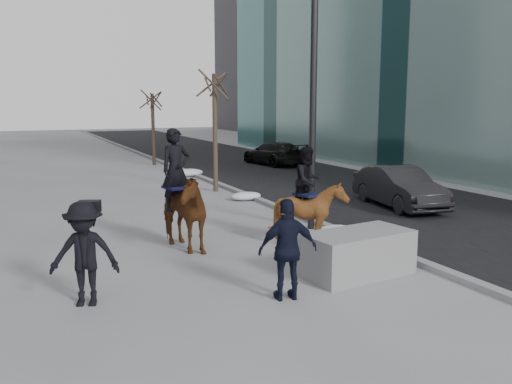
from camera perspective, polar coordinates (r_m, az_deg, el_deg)
name	(u,v)px	position (r m, az deg, el deg)	size (l,w,h in m)	color
ground	(282,278)	(10.57, 2.73, -9.03)	(120.00, 120.00, 0.00)	gray
road	(322,184)	(22.44, 6.95, 0.84)	(8.00, 90.00, 0.01)	black
curb	(232,189)	(20.64, -2.57, 0.30)	(0.25, 90.00, 0.12)	gray
planter	(357,253)	(10.81, 10.60, -6.37)	(2.16, 1.08, 0.87)	gray
car_near	(399,187)	(17.93, 14.83, 0.51)	(1.38, 3.97, 1.31)	black
car_far	(274,153)	(29.09, 1.86, 4.11)	(1.75, 4.29, 1.25)	black
tree_near	(215,127)	(20.31, -4.34, 6.85)	(1.20, 1.20, 4.85)	#35291F
tree_far	(153,126)	(29.39, -10.78, 6.88)	(1.20, 1.20, 4.19)	#362720
mounted_left	(178,205)	(12.43, -8.19, -1.39)	(1.39, 2.29, 2.77)	#4A2C0E
mounted_right	(310,206)	(12.74, 5.70, -1.51)	(1.52, 1.63, 2.33)	#4E290F
feeder	(288,250)	(9.25, 3.37, -6.08)	(1.09, 0.95, 1.75)	black
camera_crew	(84,253)	(9.41, -17.62, -6.19)	(1.29, 1.00, 1.75)	black
lamppost	(312,37)	(14.42, 5.88, 15.97)	(0.25, 1.65, 9.09)	black
snow_piles	(227,188)	(20.30, -3.11, 0.41)	(1.36, 12.93, 0.34)	white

